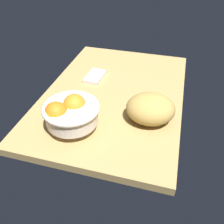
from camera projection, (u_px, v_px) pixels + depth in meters
ground_plane at (114, 95)px, 99.38cm from camera, size 79.86×54.70×3.00cm
fruit_bowl at (70, 113)px, 78.03cm from camera, size 18.60×18.60×11.16cm
bread_loaf at (150, 109)px, 81.81cm from camera, size 16.57×18.40×9.69cm
napkin_folded at (95, 76)px, 106.93cm from camera, size 12.16×7.62×1.51cm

